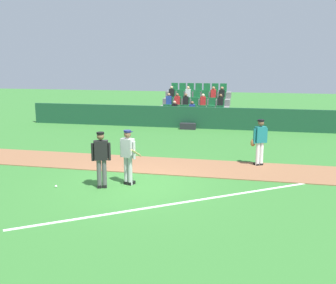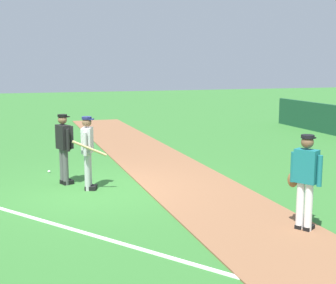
{
  "view_description": "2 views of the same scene",
  "coord_description": "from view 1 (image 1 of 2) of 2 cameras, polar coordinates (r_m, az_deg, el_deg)",
  "views": [
    {
      "loc": [
        3.72,
        -11.46,
        3.83
      ],
      "look_at": [
        0.92,
        1.16,
        1.19
      ],
      "focal_mm": 41.81,
      "sensor_mm": 36.0,
      "label": 1
    },
    {
      "loc": [
        11.07,
        -1.69,
        2.99
      ],
      "look_at": [
        1.17,
        1.52,
        1.28
      ],
      "focal_mm": 51.05,
      "sensor_mm": 36.0,
      "label": 2
    }
  ],
  "objects": [
    {
      "name": "dugout_fence",
      "position": [
        23.11,
        3.14,
        3.6
      ],
      "size": [
        20.0,
        0.16,
        1.27
      ],
      "primitive_type": "cube",
      "color": "#19472D",
      "rests_on": "ground"
    },
    {
      "name": "stadium_bleachers",
      "position": [
        25.33,
        3.99,
        4.57
      ],
      "size": [
        4.45,
        3.8,
        2.45
      ],
      "color": "slate",
      "rests_on": "ground"
    },
    {
      "name": "batter_grey_jersey",
      "position": [
        12.35,
        -5.84,
        -1.9
      ],
      "size": [
        0.6,
        0.8,
        1.76
      ],
      "color": "#B2B2B2",
      "rests_on": "ground"
    },
    {
      "name": "umpire_home_plate",
      "position": [
        12.15,
        -9.72,
        -2.09
      ],
      "size": [
        0.56,
        0.41,
        1.76
      ],
      "color": "#4C4C4C",
      "rests_on": "ground"
    },
    {
      "name": "baseball",
      "position": [
        12.74,
        -16.01,
        -6.23
      ],
      "size": [
        0.07,
        0.07,
        0.07
      ],
      "primitive_type": "sphere",
      "color": "white",
      "rests_on": "ground"
    },
    {
      "name": "ground_plane",
      "position": [
        12.64,
        -5.23,
        -6.13
      ],
      "size": [
        80.0,
        80.0,
        0.0
      ],
      "primitive_type": "plane",
      "color": "#33702D"
    },
    {
      "name": "infield_dirt_path",
      "position": [
        14.84,
        -2.43,
        -3.35
      ],
      "size": [
        28.0,
        2.39,
        0.03
      ],
      "primitive_type": "cube",
      "color": "brown",
      "rests_on": "ground"
    },
    {
      "name": "runner_teal_jersey",
      "position": [
        14.92,
        13.22,
        0.17
      ],
      "size": [
        0.63,
        0.43,
        1.76
      ],
      "color": "white",
      "rests_on": "ground"
    },
    {
      "name": "equipment_bag",
      "position": [
        22.74,
        2.92,
        2.31
      ],
      "size": [
        0.9,
        0.36,
        0.36
      ],
      "primitive_type": "cube",
      "color": "#232328",
      "rests_on": "ground"
    },
    {
      "name": "foul_line_chalk",
      "position": [
        11.63,
        8.35,
        -7.77
      ],
      "size": [
        9.75,
        7.16,
        0.01
      ],
      "primitive_type": "cube",
      "rotation": [
        0.0,
        0.0,
        0.63
      ],
      "color": "white",
      "rests_on": "ground"
    }
  ]
}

